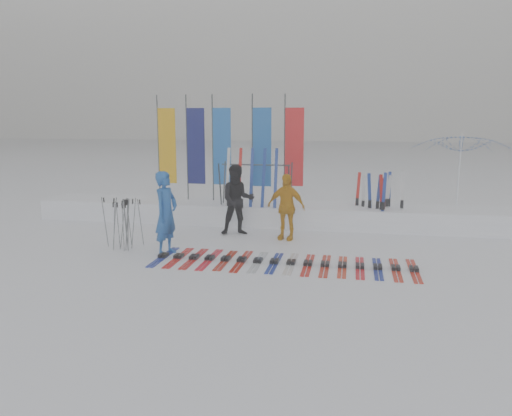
% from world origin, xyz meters
% --- Properties ---
extents(ground, '(120.00, 120.00, 0.00)m').
position_xyz_m(ground, '(0.00, 0.00, 0.00)').
color(ground, white).
rests_on(ground, ground).
extents(snow_bank, '(14.00, 1.60, 0.60)m').
position_xyz_m(snow_bank, '(0.00, 4.60, 0.30)').
color(snow_bank, white).
rests_on(snow_bank, ground).
extents(person_blue, '(0.60, 0.78, 1.92)m').
position_xyz_m(person_blue, '(-1.73, 0.77, 0.96)').
color(person_blue, '#1C51A5').
rests_on(person_blue, ground).
extents(person_black, '(1.09, 0.96, 1.88)m').
position_xyz_m(person_black, '(-0.58, 3.02, 0.94)').
color(person_black, black).
rests_on(person_black, ground).
extents(person_yellow, '(1.07, 0.62, 1.71)m').
position_xyz_m(person_yellow, '(0.77, 2.71, 0.85)').
color(person_yellow, orange).
rests_on(person_yellow, ground).
extents(tent_canopy, '(3.38, 3.43, 2.70)m').
position_xyz_m(tent_canopy, '(5.64, 6.35, 1.35)').
color(tent_canopy, white).
rests_on(tent_canopy, ground).
extents(ski_row, '(5.61, 1.69, 0.07)m').
position_xyz_m(ski_row, '(0.99, 0.49, 0.04)').
color(ski_row, navy).
rests_on(ski_row, ground).
extents(pole_cluster, '(0.84, 0.68, 1.25)m').
position_xyz_m(pole_cluster, '(-2.95, 1.12, 0.60)').
color(pole_cluster, '#595B60').
rests_on(pole_cluster, ground).
extents(feather_flags, '(4.53, 0.26, 3.20)m').
position_xyz_m(feather_flags, '(-1.34, 4.86, 2.24)').
color(feather_flags, '#383A3F').
rests_on(feather_flags, ground).
extents(ski_rack, '(2.04, 0.80, 1.23)m').
position_xyz_m(ski_rack, '(-0.31, 4.20, 1.38)').
color(ski_rack, '#383A3F').
rests_on(ski_rack, ground).
extents(upright_skis, '(1.30, 0.87, 1.69)m').
position_xyz_m(upright_skis, '(3.23, 4.44, 0.79)').
color(upright_skis, navy).
rests_on(upright_skis, ground).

